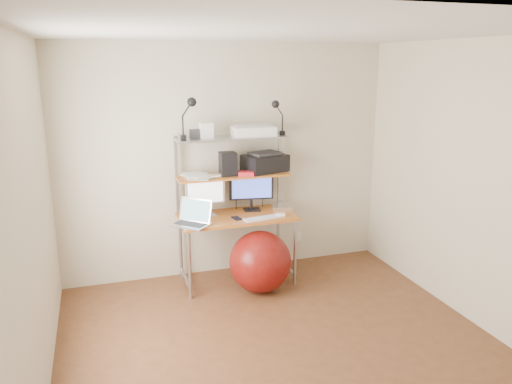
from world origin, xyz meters
The scene contains 20 objects.
room centered at (0.00, 0.00, 1.25)m, with size 3.60×3.60×3.60m.
computer_desk centered at (0.00, 1.50, 0.96)m, with size 1.20×0.60×1.57m.
wall_outlet centered at (0.85, 1.79, 0.30)m, with size 0.08×0.01×0.12m, color white.
monitor_silver centered at (-0.31, 1.54, 0.99)m, with size 0.42×0.17×0.47m.
monitor_black centered at (0.21, 1.59, 0.98)m, with size 0.47×0.16×0.48m.
laptop centered at (-0.49, 1.30, 0.79)m, with size 0.46×0.45×0.31m.
keyboard centered at (0.22, 1.26, 0.75)m, with size 0.39×0.11×0.01m, color white.
mouse centered at (0.43, 1.29, 0.75)m, with size 0.09×0.06×0.03m, color white.
mac_mini centered at (0.54, 1.54, 0.76)m, with size 0.21×0.21×0.04m, color silver.
phone centered at (-0.03, 1.34, 0.74)m, with size 0.07×0.13×0.01m, color black.
printer centered at (0.37, 1.61, 1.25)m, with size 0.51×0.42×0.21m.
nas_cube centered at (-0.06, 1.56, 1.27)m, with size 0.17×0.17×0.24m, color black.
red_box centered at (0.11, 1.47, 1.17)m, with size 0.16×0.11×0.04m, color red.
scanner centered at (0.22, 1.57, 1.61)m, with size 0.45×0.30×0.11m.
box_white centered at (-0.28, 1.56, 1.63)m, with size 0.13×0.11×0.15m, color white.
box_grey centered at (-0.39, 1.58, 1.60)m, with size 0.09×0.09×0.09m, color #2A2A2C.
clip_lamp_left centered at (-0.45, 1.48, 1.85)m, with size 0.17×0.09×0.41m.
clip_lamp_right centered at (0.46, 1.50, 1.82)m, with size 0.15×0.08×0.37m.
exercise_ball centered at (0.16, 1.14, 0.32)m, with size 0.64×0.64×0.64m, color maroon.
paper_stack centered at (-0.38, 1.57, 1.17)m, with size 0.35×0.42×0.03m.
Camera 1 is at (-1.34, -3.36, 2.30)m, focal length 35.00 mm.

